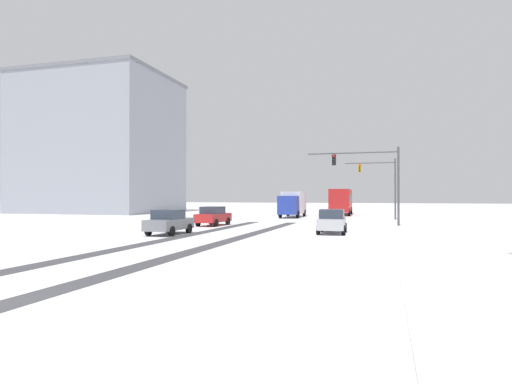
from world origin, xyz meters
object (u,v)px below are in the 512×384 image
object	(u,v)px
traffic_signal_near_right	(371,172)
traffic_signal_far_right	(381,179)
car_red_lead	(213,216)
car_silver_second	(332,221)
car_grey_third	(169,222)
bus_oncoming	(341,200)
box_truck_delivery	(293,203)
office_building_far_left_block	(101,145)

from	to	relation	value
traffic_signal_near_right	traffic_signal_far_right	size ratio (longest dim) A/B	1.15
car_red_lead	car_silver_second	distance (m)	11.75
car_grey_third	bus_oncoming	size ratio (longest dim) A/B	0.37
traffic_signal_near_right	box_truck_delivery	distance (m)	17.38
traffic_signal_near_right	car_grey_third	distance (m)	17.25
car_silver_second	car_grey_third	xyz separation A→B (m)	(-10.15, -3.82, 0.00)
box_truck_delivery	traffic_signal_near_right	bearing A→B (deg)	-56.46
traffic_signal_far_right	car_red_lead	bearing A→B (deg)	-133.36
car_red_lead	box_truck_delivery	xyz separation A→B (m)	(3.47, 16.71, 0.82)
car_red_lead	traffic_signal_near_right	bearing A→B (deg)	10.62
traffic_signal_near_right	car_red_lead	bearing A→B (deg)	-169.38
box_truck_delivery	office_building_far_left_block	size ratio (longest dim) A/B	0.35
traffic_signal_far_right	office_building_far_left_block	xyz separation A→B (m)	(-41.59, 9.17, 5.98)
car_silver_second	office_building_far_left_block	size ratio (longest dim) A/B	0.20
office_building_far_left_block	car_silver_second	bearing A→B (deg)	-36.64
box_truck_delivery	office_building_far_left_block	bearing A→B (deg)	167.63
traffic_signal_far_right	car_red_lead	xyz separation A→B (m)	(-13.63, -14.44, -3.57)
bus_oncoming	car_red_lead	bearing A→B (deg)	-108.28
office_building_far_left_block	traffic_signal_near_right	bearing A→B (deg)	-27.38
traffic_signal_far_right	bus_oncoming	xyz separation A→B (m)	(-5.28, 10.84, -2.39)
office_building_far_left_block	bus_oncoming	bearing A→B (deg)	2.63
traffic_signal_near_right	box_truck_delivery	bearing A→B (deg)	123.54
car_silver_second	traffic_signal_far_right	bearing A→B (deg)	81.17
traffic_signal_far_right	office_building_far_left_block	bearing A→B (deg)	167.56
car_grey_third	box_truck_delivery	bearing A→B (deg)	83.27
car_silver_second	car_grey_third	size ratio (longest dim) A/B	1.02
car_red_lead	box_truck_delivery	world-z (taller)	box_truck_delivery
bus_oncoming	box_truck_delivery	size ratio (longest dim) A/B	1.49
box_truck_delivery	car_red_lead	bearing A→B (deg)	-101.74
traffic_signal_near_right	car_silver_second	distance (m)	8.68
traffic_signal_far_right	car_silver_second	xyz separation A→B (m)	(-3.03, -19.50, -3.57)
box_truck_delivery	office_building_far_left_block	xyz separation A→B (m)	(-31.43, 6.89, 8.73)
traffic_signal_far_right	box_truck_delivery	size ratio (longest dim) A/B	0.87
traffic_signal_far_right	car_silver_second	bearing A→B (deg)	-98.83
traffic_signal_near_right	traffic_signal_far_right	world-z (taller)	same
traffic_signal_near_right	office_building_far_left_block	bearing A→B (deg)	152.62
traffic_signal_near_right	car_silver_second	xyz separation A→B (m)	(-2.34, -7.49, -3.69)
traffic_signal_near_right	car_silver_second	size ratio (longest dim) A/B	1.79
car_red_lead	office_building_far_left_block	bearing A→B (deg)	139.82
car_red_lead	office_building_far_left_block	size ratio (longest dim) A/B	0.20
car_silver_second	box_truck_delivery	size ratio (longest dim) A/B	0.56
traffic_signal_near_right	bus_oncoming	bearing A→B (deg)	101.37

